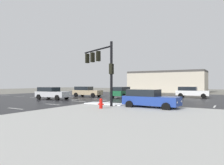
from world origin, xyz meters
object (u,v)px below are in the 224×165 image
Objects in this scene: traffic_signal_mast at (101,63)px; sedan_tan at (86,91)px; sedan_green at (123,92)px; sedan_silver at (52,93)px; sedan_blue at (149,99)px; sedan_white at (191,92)px; fire_hydrant at (101,103)px.

sedan_tan is at bearing -22.58° from traffic_signal_mast.
sedan_green is 0.99× the size of sedan_silver.
sedan_green is (-3.40, 10.76, -3.13)m from traffic_signal_mast.
sedan_silver is 1.01× the size of sedan_blue.
sedan_silver is 19.82m from sedan_white.
sedan_blue is (4.51, 0.31, -3.13)m from traffic_signal_mast.
sedan_white is (15.16, 12.78, 0.00)m from sedan_silver.
sedan_green is at bearing 129.82° from sedan_blue.
sedan_silver is at bearing -141.72° from sedan_white.
traffic_signal_mast is 1.19× the size of sedan_tan.
fire_hydrant is 0.17× the size of sedan_tan.
sedan_silver is at bearing 141.04° from sedan_green.
sedan_blue is 0.99× the size of sedan_tan.
sedan_silver is (-6.57, -7.52, 0.00)m from sedan_green.
traffic_signal_mast reaches higher than fire_hydrant.
sedan_green is at bearing 110.64° from fire_hydrant.
fire_hydrant is 0.17× the size of sedan_blue.
fire_hydrant is 0.17× the size of sedan_white.
sedan_silver is at bearing 153.98° from fire_hydrant.
fire_hydrant is 18.76m from sedan_white.
sedan_blue is 16.65m from sedan_tan.
sedan_blue is at bearing -39.56° from sedan_tan.
traffic_signal_mast reaches higher than sedan_tan.
sedan_silver is 6.49m from sedan_tan.
traffic_signal_mast is 1.19× the size of sedan_silver.
sedan_blue is 15.72m from sedan_white.
traffic_signal_mast is 5.50m from sedan_blue.
fire_hydrant is 0.17× the size of sedan_silver.
sedan_white is at bearing -56.35° from sedan_green.
sedan_tan is at bearing 148.40° from sedan_blue.
sedan_blue is at bearing -16.41° from sedan_silver.
traffic_signal_mast reaches higher than sedan_white.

